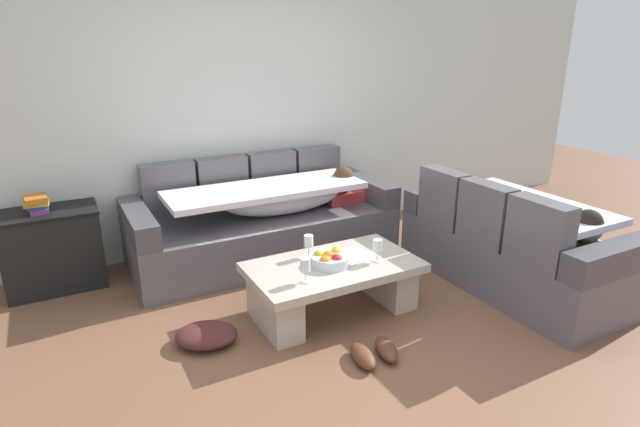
{
  "coord_description": "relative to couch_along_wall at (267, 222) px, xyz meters",
  "views": [
    {
      "loc": [
        -1.55,
        -2.36,
        1.86
      ],
      "look_at": [
        0.29,
        1.03,
        0.55
      ],
      "focal_mm": 28.4,
      "sensor_mm": 36.0,
      "label": 1
    }
  ],
  "objects": [
    {
      "name": "wine_glass_far_back",
      "position": [
        -0.07,
        -0.97,
        0.16
      ],
      "size": [
        0.07,
        0.07,
        0.17
      ],
      "color": "silver",
      "rests_on": "coffee_table"
    },
    {
      "name": "pair_of_shoes",
      "position": [
        -0.04,
        -1.79,
        -0.29
      ],
      "size": [
        0.35,
        0.3,
        0.09
      ],
      "color": "#59331E",
      "rests_on": "ground_plane"
    },
    {
      "name": "coffee_table",
      "position": [
        0.02,
        -1.16,
        -0.09
      ],
      "size": [
        1.2,
        0.68,
        0.38
      ],
      "color": "#BDB3A5",
      "rests_on": "ground_plane"
    },
    {
      "name": "crumpled_garment",
      "position": [
        -0.91,
        -1.13,
        -0.27
      ],
      "size": [
        0.5,
        0.46,
        0.12
      ],
      "primitive_type": "ellipsoid",
      "rotation": [
        0.0,
        0.0,
        2.69
      ],
      "color": "#4C2323",
      "rests_on": "ground_plane"
    },
    {
      "name": "couch_along_wall",
      "position": [
        0.0,
        0.0,
        0.0
      ],
      "size": [
        2.3,
        0.92,
        0.88
      ],
      "color": "#59565E",
      "rests_on": "ground_plane"
    },
    {
      "name": "fruit_bowl",
      "position": [
        -0.01,
        -1.17,
        0.09
      ],
      "size": [
        0.28,
        0.28,
        0.1
      ],
      "color": "silver",
      "rests_on": "coffee_table"
    },
    {
      "name": "couch_near_window",
      "position": [
        1.53,
        -1.45,
        0.0
      ],
      "size": [
        0.92,
        1.77,
        0.88
      ],
      "rotation": [
        0.0,
        0.0,
        1.57
      ],
      "color": "#59565E",
      "rests_on": "ground_plane"
    },
    {
      "name": "side_cabinet",
      "position": [
        -1.71,
        0.23,
        -0.01
      ],
      "size": [
        0.72,
        0.44,
        0.64
      ],
      "color": "black",
      "rests_on": "ground_plane"
    },
    {
      "name": "wine_glass_near_left",
      "position": [
        -0.28,
        -1.32,
        0.16
      ],
      "size": [
        0.07,
        0.07,
        0.17
      ],
      "color": "silver",
      "rests_on": "coffee_table"
    },
    {
      "name": "open_magazine",
      "position": [
        0.21,
        -1.12,
        0.05
      ],
      "size": [
        0.34,
        0.3,
        0.01
      ],
      "primitive_type": "cube",
      "rotation": [
        0.0,
        0.0,
        0.38
      ],
      "color": "white",
      "rests_on": "coffee_table"
    },
    {
      "name": "ground_plane",
      "position": [
        -0.06,
        -1.62,
        -0.33
      ],
      "size": [
        14.0,
        14.0,
        0.0
      ],
      "primitive_type": "plane",
      "color": "brown"
    },
    {
      "name": "back_wall",
      "position": [
        -0.06,
        0.53,
        1.02
      ],
      "size": [
        9.0,
        0.1,
        2.7
      ],
      "primitive_type": "cube",
      "color": "silver",
      "rests_on": "ground_plane"
    },
    {
      "name": "book_stack_on_cabinet",
      "position": [
        -1.76,
        0.22,
        0.38
      ],
      "size": [
        0.18,
        0.21,
        0.13
      ],
      "color": "#72337F",
      "rests_on": "side_cabinet"
    },
    {
      "name": "wine_glass_near_right",
      "position": [
        0.32,
        -1.28,
        0.16
      ],
      "size": [
        0.07,
        0.07,
        0.17
      ],
      "color": "silver",
      "rests_on": "coffee_table"
    }
  ]
}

